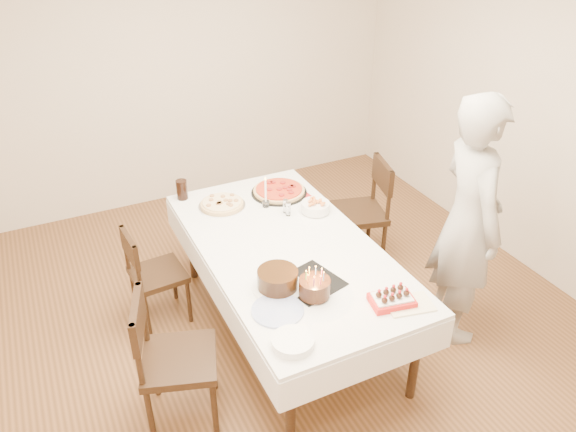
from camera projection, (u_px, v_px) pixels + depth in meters
name	position (u px, v px, depth m)	size (l,w,h in m)	color
floor	(293.00, 334.00, 4.22)	(5.00, 5.00, 0.00)	#55351D
wall_back	(180.00, 70.00, 5.45)	(4.50, 0.04, 2.70)	beige
wall_right	(552.00, 117.00, 4.37)	(0.04, 5.00, 2.70)	beige
dining_table	(288.00, 289.00, 4.08)	(1.14, 2.14, 0.75)	silver
chair_right_savory	(357.00, 213.00, 4.82)	(0.49, 0.49, 0.95)	black
chair_left_savory	(158.00, 274.00, 4.19)	(0.41, 0.41, 0.81)	black
chair_left_dessert	(179.00, 360.00, 3.35)	(0.48, 0.48, 0.94)	black
person	(468.00, 222.00, 3.85)	(0.67, 0.44, 1.84)	#A09C97
pizza_white	(222.00, 204.00, 4.36)	(0.36, 0.36, 0.04)	beige
pizza_pepperoni	(279.00, 191.00, 4.54)	(0.45, 0.45, 0.04)	red
red_placemat	(291.00, 194.00, 4.54)	(0.25, 0.25, 0.01)	#B21E1E
pasta_bowl	(316.00, 207.00, 4.28)	(0.22, 0.22, 0.07)	white
taper_candle	(266.00, 192.00, 4.30)	(0.06, 0.06, 0.26)	white
shaker_pair	(288.00, 209.00, 4.22)	(0.09, 0.09, 0.11)	white
cola_glass	(182.00, 190.00, 4.44)	(0.09, 0.09, 0.16)	black
layer_cake	(278.00, 279.00, 3.46)	(0.32, 0.32, 0.13)	black
cake_board	(311.00, 283.00, 3.54)	(0.34, 0.34, 0.01)	black
birthday_cake	(315.00, 283.00, 3.37)	(0.19, 0.19, 0.17)	#341A0E
strawberry_box	(392.00, 299.00, 3.35)	(0.26, 0.17, 0.07)	red
box_lid	(409.00, 305.00, 3.35)	(0.28, 0.19, 0.02)	beige
plate_stack	(293.00, 342.00, 3.05)	(0.24, 0.24, 0.05)	white
china_plate	(278.00, 310.00, 3.30)	(0.31, 0.31, 0.01)	white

